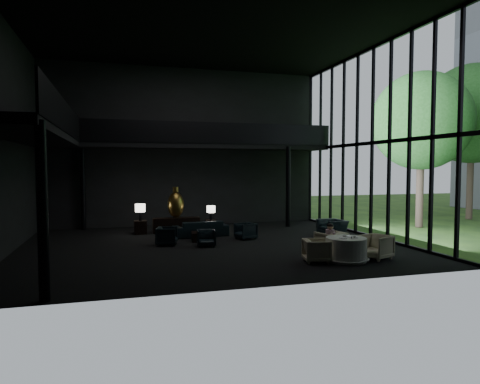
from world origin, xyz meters
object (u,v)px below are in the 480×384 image
object	(u,v)px
side_table_left	(140,227)
dining_table	(346,251)
lounge_armchair_west	(167,235)
window_armchair	(332,225)
table_lamp_right	(211,210)
dining_chair_north	(331,240)
dining_chair_west	(317,249)
coffee_table	(202,236)
lounge_armchair_south	(206,238)
child	(330,233)
console	(176,225)
lounge_armchair_east	(246,230)
dining_chair_east	(376,244)
table_lamp_left	(140,209)
side_table_right	(211,225)
bronze_urn	(176,204)
sofa	(201,225)

from	to	relation	value
side_table_left	dining_table	distance (m)	9.60
lounge_armchair_west	window_armchair	distance (m)	7.07
window_armchair	table_lamp_right	bearing A→B (deg)	-126.03
table_lamp_right	dining_table	xyz separation A→B (m)	(2.79, -7.38, -0.68)
dining_table	dining_chair_north	world-z (taller)	dining_chair_north
dining_chair_west	coffee_table	bearing A→B (deg)	41.63
lounge_armchair_south	child	size ratio (longest dim) A/B	0.98
dining_table	dining_chair_north	bearing A→B (deg)	87.25
console	lounge_armchair_east	distance (m)	3.64
table_lamp_right	lounge_armchair_west	size ratio (longest dim) A/B	0.88
dining_chair_east	dining_chair_west	distance (m)	2.06
table_lamp_left	child	distance (m)	8.84
dining_table	side_table_left	bearing A→B (deg)	128.58
side_table_right	dining_chair_east	distance (m)	8.37
window_armchair	dining_chair_west	distance (m)	5.21
table_lamp_right	dining_chair_west	world-z (taller)	table_lamp_right
dining_chair_east	lounge_armchair_south	bearing A→B (deg)	-148.29
table_lamp_left	bronze_urn	bearing A→B (deg)	5.03
table_lamp_left	lounge_armchair_south	distance (m)	4.47
lounge_armchair_east	dining_chair_east	size ratio (longest dim) A/B	0.75
window_armchair	child	size ratio (longest dim) A/B	1.79
side_table_left	side_table_right	xyz separation A→B (m)	(3.20, -0.07, -0.03)
table_lamp_right	child	xyz separation A→B (m)	(2.71, -6.47, -0.24)
bronze_urn	coffee_table	world-z (taller)	bronze_urn
bronze_urn	dining_chair_east	world-z (taller)	bronze_urn
dining_chair_east	child	world-z (taller)	child
lounge_armchair_south	dining_chair_west	xyz separation A→B (m)	(2.80, -3.56, 0.10)
bronze_urn	dining_chair_east	bearing A→B (deg)	-54.16
lounge_armchair_west	dining_table	world-z (taller)	lounge_armchair_west
table_lamp_left	side_table_right	distance (m)	3.32
table_lamp_left	side_table_right	size ratio (longest dim) A/B	1.41
table_lamp_right	sofa	size ratio (longest dim) A/B	0.26
bronze_urn	sofa	bearing A→B (deg)	-60.77
table_lamp_left	sofa	distance (m)	2.90
window_armchair	table_lamp_left	bearing A→B (deg)	-115.10
sofa	dining_chair_west	size ratio (longest dim) A/B	3.16
window_armchair	dining_chair_north	bearing A→B (deg)	-33.12
side_table_right	child	distance (m)	7.07
side_table_right	lounge_armchair_south	world-z (taller)	lounge_armchair_south
side_table_left	dining_chair_west	size ratio (longest dim) A/B	0.73
side_table_left	child	bearing A→B (deg)	-48.12
lounge_armchair_east	window_armchair	size ratio (longest dim) A/B	0.63
lounge_armchair_west	coffee_table	bearing A→B (deg)	-53.72
sofa	window_armchair	bearing A→B (deg)	156.11
table_lamp_left	child	xyz separation A→B (m)	(5.91, -6.56, -0.36)
table_lamp_left	dining_chair_north	world-z (taller)	table_lamp_left
lounge_armchair_west	dining_table	bearing A→B (deg)	-115.55
lounge_armchair_west	window_armchair	bearing A→B (deg)	-74.45
lounge_armchair_west	dining_chair_north	xyz separation A→B (m)	(5.21, -3.27, 0.10)
lounge_armchair_east	lounge_armchair_south	xyz separation A→B (m)	(-1.89, -1.15, -0.05)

